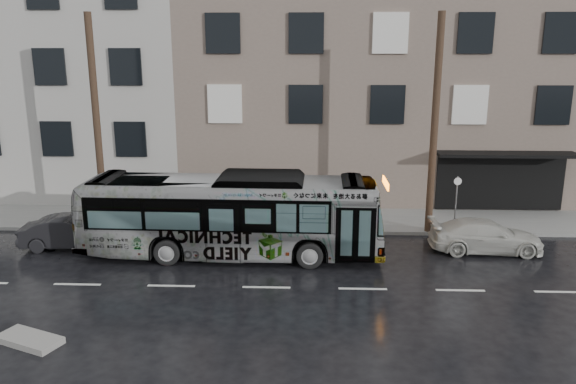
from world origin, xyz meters
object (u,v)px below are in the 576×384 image
(utility_pole_rear, at_px, (97,124))
(white_sedan, at_px, (486,236))
(bus, at_px, (231,215))
(utility_pole_front, at_px, (435,126))
(sign_post, at_px, (456,204))
(dark_sedan, at_px, (72,232))

(utility_pole_rear, bearing_deg, white_sedan, -7.29)
(bus, relative_size, white_sedan, 2.64)
(utility_pole_front, relative_size, bus, 0.79)
(sign_post, bearing_deg, bus, -162.97)
(sign_post, distance_m, bus, 9.57)
(sign_post, bearing_deg, white_sedan, -70.85)
(white_sedan, bearing_deg, bus, 96.20)
(utility_pole_rear, xyz_separation_m, bus, (5.95, -2.80, -3.06))
(utility_pole_rear, height_order, white_sedan, utility_pole_rear)
(utility_pole_front, relative_size, utility_pole_rear, 1.00)
(bus, bearing_deg, dark_sedan, 86.03)
(utility_pole_rear, height_order, dark_sedan, utility_pole_rear)
(utility_pole_front, relative_size, dark_sedan, 2.31)
(utility_pole_front, relative_size, sign_post, 3.75)
(utility_pole_rear, xyz_separation_m, sign_post, (15.10, 0.00, -3.30))
(utility_pole_rear, distance_m, dark_sedan, 4.61)
(white_sedan, bearing_deg, utility_pole_rear, 84.38)
(utility_pole_rear, height_order, sign_post, utility_pole_rear)
(utility_pole_front, height_order, dark_sedan, utility_pole_front)
(utility_pole_rear, relative_size, sign_post, 3.75)
(bus, bearing_deg, utility_pole_front, -69.54)
(dark_sedan, bearing_deg, utility_pole_front, -87.78)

